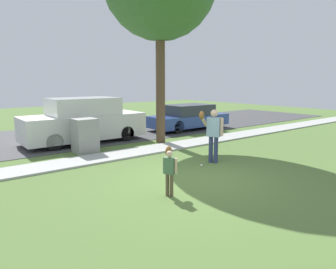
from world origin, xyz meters
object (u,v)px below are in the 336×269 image
utility_cabinet (85,136)px  parked_van_white (84,121)px  parked_wagon_blue (189,117)px  baseball (201,165)px  person_child (169,165)px  person_adult (213,130)px

utility_cabinet → parked_van_white: size_ratio=0.25×
parked_van_white → parked_wagon_blue: parked_van_white is taller
baseball → parked_van_white: size_ratio=0.01×
baseball → utility_cabinet: 4.51m
baseball → person_child: bearing=-150.9°
utility_cabinet → parked_van_white: 1.97m
utility_cabinet → baseball: bearing=-63.2°
person_adult → person_child: 3.11m
baseball → parked_wagon_blue: size_ratio=0.02×
parked_van_white → parked_wagon_blue: bearing=179.8°
utility_cabinet → parked_van_white: (0.73, 1.81, 0.28)m
person_adult → person_child: (-2.79, -1.34, -0.35)m
person_child → person_adult: bearing=-0.4°
baseball → person_adult: bearing=10.5°
parked_van_white → parked_wagon_blue: (5.92, -0.02, -0.24)m
parked_wagon_blue → person_child: bearing=45.7°
person_child → baseball: size_ratio=14.71×
parked_van_white → person_adult: bearing=108.1°
person_child → parked_wagon_blue: 9.81m
person_child → parked_van_white: bearing=56.5°
person_adult → parked_van_white: (-1.86, 5.70, -0.14)m
baseball → parked_wagon_blue: 7.44m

